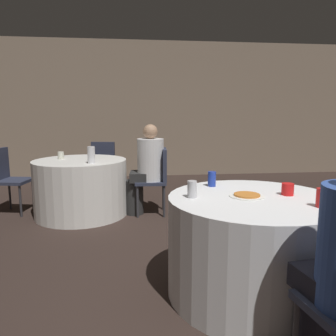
# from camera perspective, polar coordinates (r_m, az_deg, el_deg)

# --- Properties ---
(ground_plane) EXTENTS (16.00, 16.00, 0.00)m
(ground_plane) POSITION_cam_1_polar(r_m,az_deg,el_deg) (2.67, 12.71, -20.38)
(ground_plane) COLOR #332621
(wall_back) EXTENTS (16.00, 0.06, 2.80)m
(wall_back) POSITION_cam_1_polar(r_m,az_deg,el_deg) (7.03, 0.03, 10.07)
(wall_back) COLOR gray
(wall_back) RESTS_ON ground_plane
(table_near) EXTENTS (1.23, 1.23, 0.73)m
(table_near) POSITION_cam_1_polar(r_m,az_deg,el_deg) (2.53, 14.44, -12.97)
(table_near) COLOR white
(table_near) RESTS_ON ground_plane
(table_far) EXTENTS (1.19, 1.19, 0.73)m
(table_far) POSITION_cam_1_polar(r_m,az_deg,el_deg) (4.44, -14.91, -3.29)
(table_far) COLOR white
(table_far) RESTS_ON ground_plane
(chair_far_east) EXTENTS (0.43, 0.43, 0.87)m
(chair_far_east) POSITION_cam_1_polar(r_m,az_deg,el_deg) (4.31, -1.83, -1.15)
(chair_far_east) COLOR #2D3347
(chair_far_east) RESTS_ON ground_plane
(chair_far_west) EXTENTS (0.47, 0.47, 0.87)m
(chair_far_west) POSITION_cam_1_polar(r_m,az_deg,el_deg) (4.84, -26.30, -0.96)
(chair_far_west) COLOR #2D3347
(chair_far_west) RESTS_ON ground_plane
(chair_far_north) EXTENTS (0.47, 0.47, 0.87)m
(chair_far_north) POSITION_cam_1_polar(r_m,az_deg,el_deg) (5.35, -11.44, 0.74)
(chair_far_north) COLOR #2D3347
(chair_far_north) RESTS_ON ground_plane
(person_white_shirt) EXTENTS (0.51, 0.36, 1.19)m
(person_white_shirt) POSITION_cam_1_polar(r_m,az_deg,el_deg) (4.29, -3.90, -0.15)
(person_white_shirt) COLOR #282828
(person_white_shirt) RESTS_ON ground_plane
(pizza_plate_near) EXTENTS (0.25, 0.25, 0.02)m
(pizza_plate_near) POSITION_cam_1_polar(r_m,az_deg,el_deg) (2.42, 13.58, -4.66)
(pizza_plate_near) COLOR white
(pizza_plate_near) RESTS_ON table_near
(soda_can_red) EXTENTS (0.07, 0.07, 0.12)m
(soda_can_red) POSITION_cam_1_polar(r_m,az_deg,el_deg) (2.29, 25.16, -4.72)
(soda_can_red) COLOR red
(soda_can_red) RESTS_ON table_near
(soda_can_silver) EXTENTS (0.07, 0.07, 0.12)m
(soda_can_silver) POSITION_cam_1_polar(r_m,az_deg,el_deg) (2.31, 4.20, -3.72)
(soda_can_silver) COLOR silver
(soda_can_silver) RESTS_ON table_near
(soda_can_blue) EXTENTS (0.07, 0.07, 0.12)m
(soda_can_blue) POSITION_cam_1_polar(r_m,az_deg,el_deg) (2.70, 7.65, -1.90)
(soda_can_blue) COLOR #1E38A5
(soda_can_blue) RESTS_ON table_near
(cup_near) EXTENTS (0.09, 0.09, 0.09)m
(cup_near) POSITION_cam_1_polar(r_m,az_deg,el_deg) (2.54, 20.12, -3.50)
(cup_near) COLOR red
(cup_near) RESTS_ON table_near
(bottle_far) EXTENTS (0.09, 0.09, 0.20)m
(bottle_far) POSITION_cam_1_polar(r_m,az_deg,el_deg) (4.03, -13.22, 2.23)
(bottle_far) COLOR white
(bottle_far) RESTS_ON table_far
(cup_far) EXTENTS (0.08, 0.08, 0.10)m
(cup_far) POSITION_cam_1_polar(r_m,az_deg,el_deg) (4.53, -18.17, 2.11)
(cup_far) COLOR silver
(cup_far) RESTS_ON table_far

